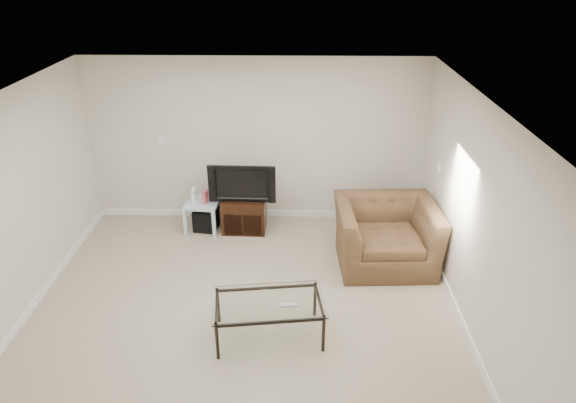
{
  "coord_description": "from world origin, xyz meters",
  "views": [
    {
      "loc": [
        0.62,
        -4.72,
        3.83
      ],
      "look_at": [
        0.5,
        1.2,
        0.9
      ],
      "focal_mm": 32.0,
      "sensor_mm": 36.0,
      "label": 1
    }
  ],
  "objects_px": {
    "side_table": "(203,216)",
    "recliner": "(387,225)",
    "television": "(243,181)",
    "subwoofer": "(206,219)",
    "coffee_table": "(269,319)",
    "tv_stand": "(244,214)"
  },
  "relations": [
    {
      "from": "television",
      "to": "side_table",
      "type": "distance_m",
      "value": 0.85
    },
    {
      "from": "television",
      "to": "coffee_table",
      "type": "distance_m",
      "value": 2.46
    },
    {
      "from": "television",
      "to": "side_table",
      "type": "relative_size",
      "value": 1.88
    },
    {
      "from": "television",
      "to": "side_table",
      "type": "xyz_separation_m",
      "value": [
        -0.62,
        0.03,
        -0.58
      ]
    },
    {
      "from": "side_table",
      "to": "recliner",
      "type": "xyz_separation_m",
      "value": [
        2.59,
        -0.85,
        0.34
      ]
    },
    {
      "from": "recliner",
      "to": "coffee_table",
      "type": "height_order",
      "value": "recliner"
    },
    {
      "from": "tv_stand",
      "to": "television",
      "type": "distance_m",
      "value": 0.55
    },
    {
      "from": "side_table",
      "to": "subwoofer",
      "type": "height_order",
      "value": "side_table"
    },
    {
      "from": "recliner",
      "to": "coffee_table",
      "type": "distance_m",
      "value": 2.15
    },
    {
      "from": "side_table",
      "to": "tv_stand",
      "type": "bearing_deg",
      "value": 0.0
    },
    {
      "from": "side_table",
      "to": "coffee_table",
      "type": "height_order",
      "value": "coffee_table"
    },
    {
      "from": "recliner",
      "to": "television",
      "type": "bearing_deg",
      "value": 154.68
    },
    {
      "from": "side_table",
      "to": "subwoofer",
      "type": "bearing_deg",
      "value": 27.99
    },
    {
      "from": "television",
      "to": "recliner",
      "type": "relative_size",
      "value": 0.69
    },
    {
      "from": "tv_stand",
      "to": "television",
      "type": "xyz_separation_m",
      "value": [
        -0.0,
        -0.03,
        0.54
      ]
    },
    {
      "from": "television",
      "to": "side_table",
      "type": "height_order",
      "value": "television"
    },
    {
      "from": "subwoofer",
      "to": "side_table",
      "type": "bearing_deg",
      "value": -152.01
    },
    {
      "from": "coffee_table",
      "to": "side_table",
      "type": "bearing_deg",
      "value": 115.1
    },
    {
      "from": "subwoofer",
      "to": "recliner",
      "type": "relative_size",
      "value": 0.25
    },
    {
      "from": "recliner",
      "to": "subwoofer",
      "type": "bearing_deg",
      "value": 158.65
    },
    {
      "from": "television",
      "to": "recliner",
      "type": "xyz_separation_m",
      "value": [
        1.97,
        -0.82,
        -0.24
      ]
    },
    {
      "from": "side_table",
      "to": "recliner",
      "type": "distance_m",
      "value": 2.74
    }
  ]
}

